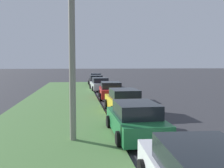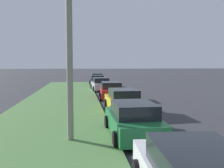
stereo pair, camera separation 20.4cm
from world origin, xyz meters
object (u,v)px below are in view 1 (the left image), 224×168
at_px(parked_car_yellow, 124,101).
at_px(parked_car_red, 111,90).
at_px(parked_car_black, 96,81).
at_px(parked_car_green, 135,120).
at_px(parked_car_silver, 100,84).
at_px(streetlight, 81,27).
at_px(parked_car_blue, 96,78).

bearing_deg(parked_car_yellow, parked_car_red, -1.15).
bearing_deg(parked_car_black, parked_car_yellow, -179.72).
bearing_deg(parked_car_red, parked_car_yellow, -177.31).
relative_size(parked_car_green, parked_car_black, 1.00).
distance_m(parked_car_yellow, parked_car_silver, 12.80).
relative_size(parked_car_silver, streetlight, 0.58).
height_order(parked_car_yellow, parked_car_black, same).
bearing_deg(parked_car_silver, parked_car_yellow, 178.88).
height_order(parked_car_red, parked_car_blue, same).
distance_m(parked_car_blue, streetlight, 31.66).
bearing_deg(parked_car_green, parked_car_silver, -1.06).
relative_size(parked_car_yellow, streetlight, 0.58).
bearing_deg(parked_car_blue, streetlight, 177.26).
distance_m(parked_car_green, parked_car_blue, 30.84).
xyz_separation_m(parked_car_yellow, parked_car_black, (18.82, 0.40, 0.00)).
bearing_deg(parked_car_red, streetlight, 169.97).
relative_size(parked_car_yellow, parked_car_silver, 0.99).
bearing_deg(parked_car_yellow, streetlight, 153.83).
distance_m(parked_car_yellow, parked_car_red, 6.18).
distance_m(parked_car_silver, parked_car_black, 6.03).
xyz_separation_m(parked_car_green, streetlight, (-0.49, 2.19, 3.67)).
distance_m(parked_car_yellow, parked_car_black, 18.82).
bearing_deg(parked_car_black, parked_car_red, -179.23).
relative_size(parked_car_red, parked_car_black, 1.01).
bearing_deg(parked_car_black, streetlight, 173.78).
height_order(parked_car_green, parked_car_black, same).
relative_size(parked_car_red, parked_car_silver, 1.00).
bearing_deg(parked_car_black, parked_car_silver, 178.98).
xyz_separation_m(parked_car_red, parked_car_silver, (6.60, 0.39, 0.00)).
distance_m(parked_car_green, parked_car_red, 11.51).
relative_size(parked_car_black, parked_car_blue, 0.99).
distance_m(parked_car_black, parked_car_blue, 6.72).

